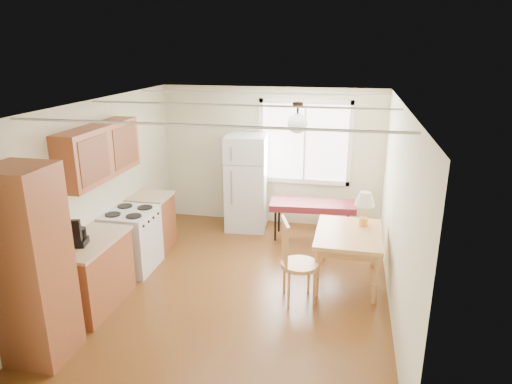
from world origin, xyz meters
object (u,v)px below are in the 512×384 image
(refrigerator, at_px, (246,182))
(bench, at_px, (312,206))
(chair, at_px, (292,255))
(dining_table, at_px, (348,239))

(refrigerator, bearing_deg, bench, -18.23)
(refrigerator, xyz_separation_m, bench, (1.21, -0.29, -0.26))
(chair, bearing_deg, bench, 69.62)
(bench, height_order, dining_table, dining_table)
(bench, bearing_deg, dining_table, -70.55)
(bench, xyz_separation_m, dining_table, (0.61, -1.38, 0.05))
(refrigerator, bearing_deg, chair, -68.96)
(dining_table, height_order, chair, chair)
(refrigerator, height_order, chair, refrigerator)
(refrigerator, relative_size, chair, 1.55)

